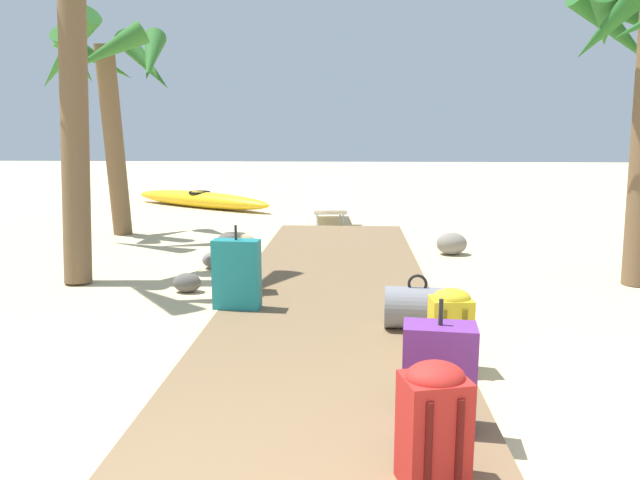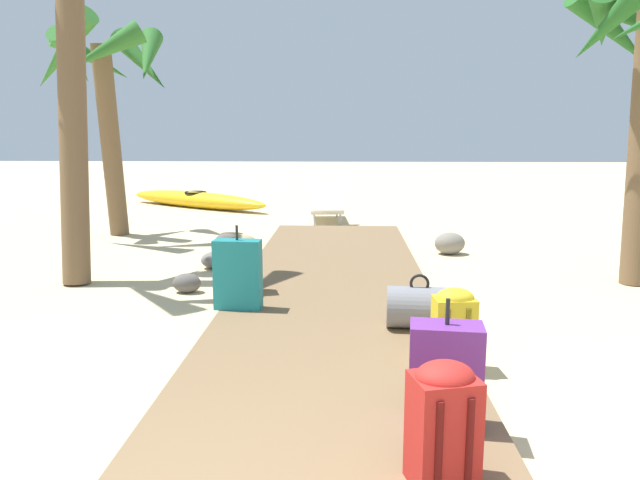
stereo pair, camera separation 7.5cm
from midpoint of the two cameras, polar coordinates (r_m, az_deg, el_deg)
name	(u,v)px [view 2 (the right image)]	position (r m, az deg, el deg)	size (l,w,h in m)	color
ground_plane	(330,330)	(5.23, 0.52, -8.58)	(60.00, 60.00, 0.00)	#D1BA8C
boardwalk	(332,297)	(6.07, 0.81, -5.50)	(2.05, 8.94, 0.08)	brown
suitcase_purple	(445,376)	(3.41, 11.26, -12.64)	(0.41, 0.26, 0.73)	#6B2D84
backpack_yellow	(454,323)	(4.36, 12.21, -7.75)	(0.30, 0.25, 0.53)	gold
backpack_tan	(243,262)	(6.10, -7.74, -2.12)	(0.35, 0.30, 0.59)	tan
duffel_bag_grey	(419,307)	(5.05, 9.02, -6.37)	(0.55, 0.39, 0.46)	slate
backpack_red	(443,421)	(2.88, 10.97, -16.67)	(0.34, 0.31, 0.60)	red
suitcase_teal	(238,274)	(5.54, -8.25, -3.28)	(0.44, 0.20, 0.78)	#197A7F
palm_tree_far_left	(106,76)	(10.31, -19.97, 14.55)	(2.11, 2.27, 3.47)	brown
lounge_chair	(326,205)	(11.34, 0.43, 3.36)	(0.71, 1.56, 0.81)	white
kayak	(196,200)	(13.88, -11.95, 3.81)	(3.80, 2.69, 0.37)	gold
rock_left_far	(216,260)	(7.62, -10.20, -1.90)	(0.34, 0.38, 0.21)	slate
rock_right_mid	(450,243)	(8.55, 12.07, -0.31)	(0.43, 0.34, 0.31)	gray
rock_left_mid	(187,283)	(6.54, -12.95, -4.04)	(0.31, 0.22, 0.21)	#5B5651
rock_left_near	(227,242)	(8.66, -9.17, -0.23)	(0.35, 0.27, 0.27)	#5B5651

